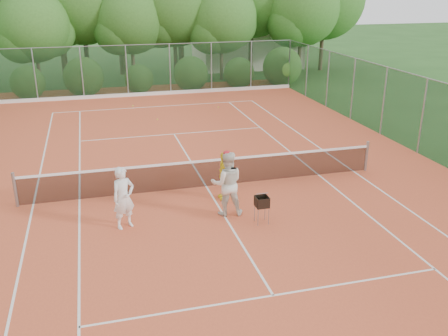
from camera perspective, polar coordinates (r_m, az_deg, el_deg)
The scene contains 14 objects.
ground at distance 16.73m, azimuth -2.02°, elevation -2.23°, with size 120.00×120.00×0.00m, color #234E1B.
clay_court at distance 16.73m, azimuth -2.02°, elevation -2.20°, with size 18.00×36.00×0.02m, color #D35730.
club_building at distance 41.28m, azimuth 2.63°, elevation 13.58°, with size 8.00×5.00×3.00m, color beige.
tennis_net at distance 16.53m, azimuth -2.04°, elevation -0.53°, with size 11.97×0.10×1.10m.
player_white at distance 13.97m, azimuth -11.40°, elevation -3.36°, with size 0.65×0.42×1.77m, color white.
player_center_grp at distance 14.44m, azimuth 0.34°, elevation -1.75°, with size 1.04×0.87×1.97m.
player_yellow at distance 15.56m, azimuth 0.04°, elevation -0.87°, with size 0.91×0.38×1.55m, color yellow.
ball_hopper at distance 14.07m, azimuth 4.35°, elevation -3.92°, with size 0.35×0.35×0.81m.
stray_ball_a at distance 25.10m, azimuth -7.63°, elevation 5.53°, with size 0.07×0.07×0.07m, color gold.
stray_ball_b at distance 28.17m, azimuth -10.38°, elevation 7.02°, with size 0.07×0.07×0.07m, color #CBED37.
stray_ball_c at distance 27.40m, azimuth -0.66°, elevation 6.98°, with size 0.07×0.07×0.07m, color #D6EC37.
court_markings at distance 16.72m, azimuth -2.02°, elevation -2.16°, with size 11.03×23.83×0.01m.
fence_back at distance 30.64m, azimuth -8.61°, elevation 11.00°, with size 18.07×0.07×3.00m.
tropical_treeline at distance 35.63m, azimuth -7.60°, elevation 18.17°, with size 32.10×8.49×15.03m.
Camera 1 is at (-3.45, -15.04, 6.46)m, focal length 40.00 mm.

